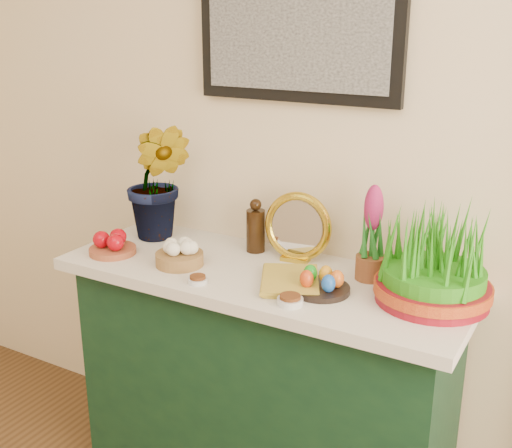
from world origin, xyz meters
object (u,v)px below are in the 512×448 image
Objects in this scene: wheatgrass_sabzeh at (435,262)px; book at (261,279)px; hyacinth_green at (158,162)px; sideboard at (263,390)px; mirror at (298,228)px.

book is at bearing -164.91° from wheatgrass_sabzeh.
wheatgrass_sabzeh reaches higher than book.
hyacinth_green reaches higher than book.
sideboard is at bearing -175.98° from wheatgrass_sabzeh.
mirror reaches higher than sideboard.
book is (0.55, -0.19, -0.28)m from hyacinth_green.
mirror is at bearing -11.89° from hyacinth_green.
mirror is at bearing 167.96° from wheatgrass_sabzeh.
hyacinth_green is at bearing 134.46° from book.
hyacinth_green is at bearing 169.48° from sideboard.
wheatgrass_sabzeh is at bearing -20.26° from hyacinth_green.
book is at bearing -91.52° from mirror.
mirror is at bearing 62.14° from book.
mirror is at bearing 69.82° from sideboard.
sideboard is 5.38× the size of book.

